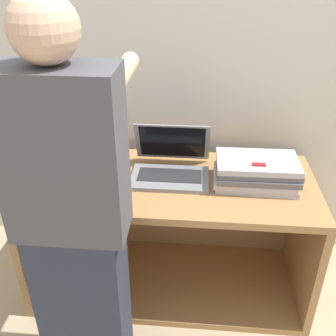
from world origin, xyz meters
name	(u,v)px	position (x,y,z in m)	size (l,w,h in m)	color
ground_plane	(164,327)	(0.00, 0.00, 0.00)	(12.00, 12.00, 0.00)	tan
wall_back	(177,47)	(0.00, 0.73, 1.20)	(8.00, 0.05, 2.40)	beige
cart	(171,226)	(0.00, 0.38, 0.33)	(1.40, 0.62, 0.66)	#A87A47
laptop_open	(171,166)	(0.00, 0.36, 0.71)	(0.37, 0.32, 0.24)	gray
laptop_stack_left	(86,167)	(-0.41, 0.32, 0.72)	(0.39, 0.25, 0.11)	#232326
laptop_stack_right	(256,172)	(0.40, 0.31, 0.73)	(0.39, 0.25, 0.13)	#B7B7BC
person	(74,223)	(-0.31, -0.20, 0.77)	(0.40, 0.52, 1.55)	#2D3342
inventory_tag	(259,165)	(0.40, 0.25, 0.80)	(0.06, 0.02, 0.01)	red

